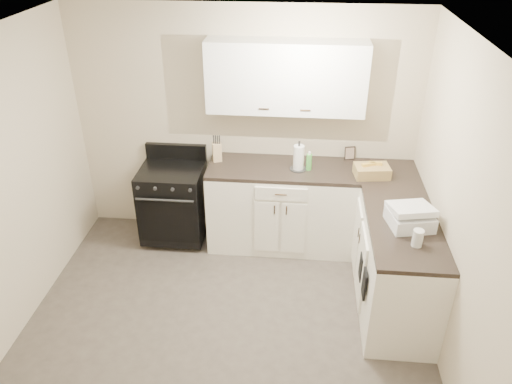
# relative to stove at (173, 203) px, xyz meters

# --- Properties ---
(floor) EXTENTS (3.60, 3.60, 0.00)m
(floor) POSITION_rel_stove_xyz_m (0.76, -1.48, -0.46)
(floor) COLOR #473F38
(floor) RESTS_ON ground
(ceiling) EXTENTS (3.60, 3.60, 0.00)m
(ceiling) POSITION_rel_stove_xyz_m (0.76, -1.48, 2.04)
(ceiling) COLOR white
(ceiling) RESTS_ON wall_back
(wall_back) EXTENTS (3.60, 0.00, 3.60)m
(wall_back) POSITION_rel_stove_xyz_m (0.76, 0.32, 0.79)
(wall_back) COLOR beige
(wall_back) RESTS_ON ground
(wall_right) EXTENTS (0.00, 3.60, 3.60)m
(wall_right) POSITION_rel_stove_xyz_m (2.56, -1.48, 0.79)
(wall_right) COLOR beige
(wall_right) RESTS_ON ground
(base_cabinets_back) EXTENTS (1.55, 0.60, 0.90)m
(base_cabinets_back) POSITION_rel_stove_xyz_m (1.18, 0.02, -0.01)
(base_cabinets_back) COLOR white
(base_cabinets_back) RESTS_ON floor
(base_cabinets_right) EXTENTS (0.60, 1.90, 0.90)m
(base_cabinets_right) POSITION_rel_stove_xyz_m (2.26, -0.63, -0.01)
(base_cabinets_right) COLOR white
(base_cabinets_right) RESTS_ON floor
(countertop_back) EXTENTS (1.55, 0.60, 0.04)m
(countertop_back) POSITION_rel_stove_xyz_m (1.18, 0.02, 0.46)
(countertop_back) COLOR black
(countertop_back) RESTS_ON base_cabinets_back
(countertop_right) EXTENTS (0.60, 1.90, 0.04)m
(countertop_right) POSITION_rel_stove_xyz_m (2.26, -0.63, 0.46)
(countertop_right) COLOR black
(countertop_right) RESTS_ON base_cabinets_right
(upper_cabinets) EXTENTS (1.55, 0.30, 0.70)m
(upper_cabinets) POSITION_rel_stove_xyz_m (1.18, 0.18, 1.38)
(upper_cabinets) COLOR white
(upper_cabinets) RESTS_ON wall_back
(stove) EXTENTS (0.67, 0.57, 0.81)m
(stove) POSITION_rel_stove_xyz_m (0.00, 0.00, 0.00)
(stove) COLOR black
(stove) RESTS_ON floor
(knife_block) EXTENTS (0.11, 0.10, 0.20)m
(knife_block) POSITION_rel_stove_xyz_m (0.49, 0.11, 0.58)
(knife_block) COLOR #DABD86
(knife_block) RESTS_ON countertop_back
(paper_towel) EXTENTS (0.14, 0.14, 0.26)m
(paper_towel) POSITION_rel_stove_xyz_m (1.34, -0.01, 0.61)
(paper_towel) COLOR white
(paper_towel) RESTS_ON countertop_back
(soap_bottle) EXTENTS (0.07, 0.07, 0.17)m
(soap_bottle) POSITION_rel_stove_xyz_m (1.45, -0.00, 0.57)
(soap_bottle) COLOR #51B545
(soap_bottle) RESTS_ON countertop_back
(picture_frame) EXTENTS (0.12, 0.06, 0.14)m
(picture_frame) POSITION_rel_stove_xyz_m (1.88, 0.28, 0.55)
(picture_frame) COLOR black
(picture_frame) RESTS_ON countertop_back
(wicker_basket) EXTENTS (0.36, 0.27, 0.11)m
(wicker_basket) POSITION_rel_stove_xyz_m (2.07, -0.09, 0.54)
(wicker_basket) COLOR #A58A4E
(wicker_basket) RESTS_ON countertop_right
(countertop_grill) EXTENTS (0.40, 0.38, 0.13)m
(countertop_grill) POSITION_rel_stove_xyz_m (2.29, -0.95, 0.54)
(countertop_grill) COLOR white
(countertop_grill) RESTS_ON countertop_right
(glass_jar) EXTENTS (0.11, 0.11, 0.14)m
(glass_jar) POSITION_rel_stove_xyz_m (2.30, -1.24, 0.55)
(glass_jar) COLOR silver
(glass_jar) RESTS_ON countertop_right
(oven_mitt_near) EXTENTS (0.02, 0.15, 0.25)m
(oven_mitt_near) POSITION_rel_stove_xyz_m (1.94, -1.26, 0.08)
(oven_mitt_near) COLOR black
(oven_mitt_near) RESTS_ON base_cabinets_right
(oven_mitt_far) EXTENTS (0.02, 0.14, 0.24)m
(oven_mitt_far) POSITION_rel_stove_xyz_m (1.94, -1.00, 0.04)
(oven_mitt_far) COLOR black
(oven_mitt_far) RESTS_ON base_cabinets_right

